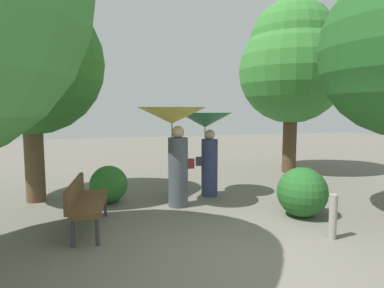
% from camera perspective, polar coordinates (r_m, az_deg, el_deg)
% --- Properties ---
extents(ground_plane, '(40.00, 40.00, 0.00)m').
position_cam_1_polar(ground_plane, '(4.67, 11.94, -19.15)').
color(ground_plane, '#6B665B').
extents(person_left, '(1.38, 1.38, 2.03)m').
position_cam_1_polar(person_left, '(6.52, -3.24, 2.26)').
color(person_left, '#474C56').
rests_on(person_left, ground).
extents(person_right, '(1.23, 1.23, 1.92)m').
position_cam_1_polar(person_right, '(7.35, 2.54, 1.94)').
color(person_right, navy).
rests_on(person_right, ground).
extents(park_bench, '(0.66, 1.55, 0.83)m').
position_cam_1_polar(park_bench, '(5.64, -18.34, -9.35)').
color(park_bench, '#38383D').
rests_on(park_bench, ground).
extents(tree_near_left, '(3.06, 3.06, 4.99)m').
position_cam_1_polar(tree_near_left, '(7.78, -26.86, 14.63)').
color(tree_near_left, brown).
rests_on(tree_near_left, ground).
extents(tree_near_right, '(3.26, 3.26, 5.36)m').
position_cam_1_polar(tree_near_right, '(10.77, 17.25, 13.72)').
color(tree_near_right, '#4C3823').
rests_on(tree_near_right, ground).
extents(bush_path_left, '(0.92, 0.92, 0.92)m').
position_cam_1_polar(bush_path_left, '(6.39, 18.88, -8.03)').
color(bush_path_left, '#235B23').
rests_on(bush_path_left, ground).
extents(bush_path_right, '(0.80, 0.80, 0.80)m').
position_cam_1_polar(bush_path_right, '(7.16, -14.49, -6.91)').
color(bush_path_right, '#2D6B28').
rests_on(bush_path_right, ground).
extents(path_marker_post, '(0.12, 0.12, 0.70)m').
position_cam_1_polar(path_marker_post, '(5.51, 23.63, -11.68)').
color(path_marker_post, gray).
rests_on(path_marker_post, ground).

